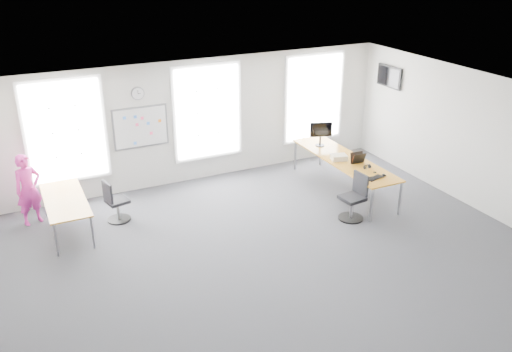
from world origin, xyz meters
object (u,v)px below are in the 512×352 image
desk_right (344,160)px  chair_left (115,203)px  headphones (367,167)px  desk_left (65,202)px  keyboard (375,178)px  monitor (321,132)px  person (29,189)px  chair_right (354,199)px

desk_right → chair_left: chair_left is taller
desk_right → headphones: headphones is taller
desk_left → keyboard: (6.14, -2.04, 0.16)m
keyboard → monitor: size_ratio=0.67×
person → chair_right: bearing=-43.9°
chair_left → headphones: bearing=-119.0°
chair_left → desk_right: bearing=-111.5°
person → headphones: size_ratio=9.16×
desk_right → desk_left: (-6.20, 0.78, -0.10)m
desk_left → monitor: monitor is taller
desk_left → headphones: headphones is taller
person → monitor: (6.78, -0.52, 0.41)m
chair_right → monitor: (0.56, 2.28, 0.73)m
desk_right → chair_right: 1.48m
chair_right → desk_right: bearing=149.9°
keyboard → monitor: bearing=73.3°
desk_right → person: size_ratio=2.18×
keyboard → monitor: 2.26m
chair_left → headphones: (5.33, -1.53, 0.45)m
chair_right → headphones: bearing=123.3°
desk_left → chair_left: (0.98, 0.01, -0.25)m
desk_left → chair_right: chair_right is taller
chair_left → monitor: size_ratio=1.53×
keyboard → monitor: monitor is taller
person → keyboard: (6.76, -2.75, 0.06)m
desk_right → monitor: (-0.05, 0.97, 0.42)m
monitor → keyboard: bearing=-71.0°
desk_right → headphones: 0.76m
chair_right → keyboard: chair_right is taller
chair_left → person: size_ratio=0.61×
person → monitor: bearing=-24.0°
desk_left → keyboard: keyboard is taller
desk_left → monitor: size_ratio=3.24×
chair_left → person: (-1.60, 0.70, 0.36)m
desk_right → monitor: bearing=92.8°
chair_right → keyboard: 0.66m
desk_left → monitor: 6.18m
chair_right → chair_left: bearing=-119.7°
chair_right → person: 6.83m
chair_left → person: person is taller
person → headphones: 7.28m
desk_left → headphones: (6.31, -1.52, 0.19)m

